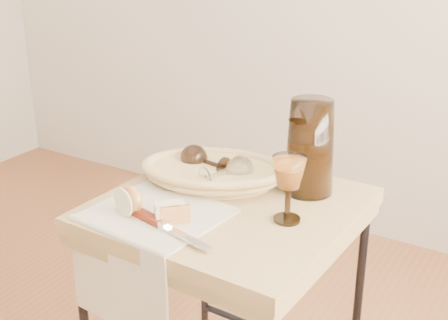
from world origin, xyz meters
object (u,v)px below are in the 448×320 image
Objects in this scene: goblet_lying_a at (206,162)px; table_knife at (167,226)px; tea_towel at (157,214)px; pitcher at (310,147)px; apple_half at (131,199)px; goblet_lying_b at (225,173)px; bread_basket at (213,174)px; wine_goblet at (288,189)px.

goblet_lying_a reaches higher than table_knife.
tea_towel is 2.48× the size of goblet_lying_a.
apple_half is (-0.30, -0.34, -0.08)m from pitcher.
goblet_lying_b is 0.23m from pitcher.
apple_half is (-0.07, -0.26, 0.01)m from bread_basket.
tea_towel is 0.09m from table_knife.
apple_half reaches higher than table_knife.
goblet_lying_b is 1.58× the size of apple_half.
goblet_lying_b is at bearing 164.24° from goblet_lying_a.
wine_goblet is at bearing -40.59° from bread_basket.
goblet_lying_b is at bearing 79.10° from apple_half.
pitcher is at bearing -33.20° from goblet_lying_b.
table_knife is at bearing -132.78° from pitcher.
bread_basket is 0.29m from table_knife.
bread_basket is at bearing 95.38° from goblet_lying_b.
tea_towel is at bearing -170.43° from goblet_lying_b.
bread_basket is 2.79× the size of goblet_lying_a.
pitcher is at bearing 56.29° from tea_towel.
table_knife is (0.01, -0.26, -0.03)m from goblet_lying_b.
bread_basket is 0.06m from goblet_lying_b.
wine_goblet is at bearing 55.82° from table_knife.
goblet_lying_a is 0.49× the size of table_knife.
tea_towel is 0.89× the size of bread_basket.
goblet_lying_a is 0.28m from pitcher.
wine_goblet is (0.03, -0.18, -0.04)m from pitcher.
table_knife is (0.07, -0.06, 0.01)m from tea_towel.
apple_half is 0.13m from table_knife.
pitcher is 1.76× the size of wine_goblet.
bread_basket is at bearing 90.85° from apple_half.
apple_half is at bearing -143.01° from tea_towel.
tea_towel is 0.32m from wine_goblet.
bread_basket is at bearing 91.35° from tea_towel.
wine_goblet reaches higher than table_knife.
tea_towel is 0.42m from pitcher.
goblet_lying_a is at bearing 159.87° from wine_goblet.
goblet_lying_b is at bearing -167.52° from pitcher.
tea_towel is 0.07m from apple_half.
table_knife is at bearing 3.15° from apple_half.
goblet_lying_b is at bearing -43.05° from bread_basket.
goblet_lying_b is 0.48× the size of table_knife.
table_knife is (0.12, -0.03, -0.02)m from apple_half.
bread_basket is 0.27m from pitcher.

